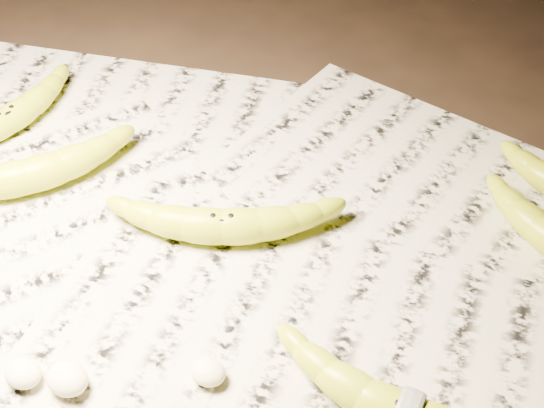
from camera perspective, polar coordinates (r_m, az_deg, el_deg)
The scene contains 8 objects.
ground at distance 0.75m, azimuth -0.59°, elevation -5.35°, with size 3.00×3.00×0.00m, color black.
newspaper_patch at distance 0.75m, azimuth -3.24°, elevation -5.15°, with size 0.90×0.70×0.01m, color beige.
banana_left_a at distance 0.94m, azimuth -19.37°, elevation 6.12°, with size 0.20×0.06×0.03m, color #C3CB19, non-canonical shape.
banana_left_b at distance 0.85m, azimuth -17.97°, elevation 2.20°, with size 0.21×0.06×0.04m, color #C3CB19, non-canonical shape.
banana_center at distance 0.76m, azimuth -3.73°, elevation -1.51°, with size 0.21×0.06×0.04m, color #C3CB19, non-canonical shape.
flesh_chunk_a at distance 0.68m, azimuth -15.23°, elevation -12.44°, with size 0.04×0.03×0.02m, color #FBF7C2.
flesh_chunk_b at distance 0.69m, azimuth -18.30°, elevation -11.85°, with size 0.03×0.03×0.02m, color #FBF7C2.
flesh_chunk_c at distance 0.66m, azimuth -4.86°, elevation -12.33°, with size 0.03×0.03×0.02m, color #FBF7C2.
Camera 1 is at (0.25, -0.41, 0.57)m, focal length 50.00 mm.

